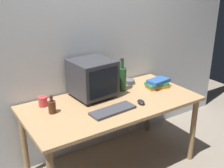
# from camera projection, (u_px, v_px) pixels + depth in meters

# --- Properties ---
(ground_plane) EXTENTS (6.00, 6.00, 0.00)m
(ground_plane) POSITION_uv_depth(u_px,v_px,m) (112.00, 166.00, 2.89)
(ground_plane) COLOR gray
(back_wall) EXTENTS (4.00, 0.08, 2.50)m
(back_wall) POSITION_uv_depth(u_px,v_px,m) (86.00, 39.00, 2.81)
(back_wall) COLOR silver
(back_wall) RESTS_ON ground
(desk) EXTENTS (1.66, 0.83, 0.74)m
(desk) POSITION_uv_depth(u_px,v_px,m) (112.00, 109.00, 2.66)
(desk) COLOR tan
(desk) RESTS_ON ground
(crt_monitor) EXTENTS (0.41, 0.41, 0.37)m
(crt_monitor) POSITION_uv_depth(u_px,v_px,m) (92.00, 78.00, 2.68)
(crt_monitor) COLOR #333338
(crt_monitor) RESTS_ON desk
(keyboard) EXTENTS (0.43, 0.18, 0.02)m
(keyboard) POSITION_uv_depth(u_px,v_px,m) (113.00, 110.00, 2.43)
(keyboard) COLOR #3F3F47
(keyboard) RESTS_ON desk
(computer_mouse) EXTENTS (0.08, 0.11, 0.04)m
(computer_mouse) POSITION_uv_depth(u_px,v_px,m) (141.00, 102.00, 2.58)
(computer_mouse) COLOR black
(computer_mouse) RESTS_ON desk
(bottle_tall) EXTENTS (0.09, 0.09, 0.35)m
(bottle_tall) POSITION_uv_depth(u_px,v_px,m) (122.00, 78.00, 2.85)
(bottle_tall) COLOR #1E4C23
(bottle_tall) RESTS_ON desk
(bottle_short) EXTENTS (0.07, 0.07, 0.17)m
(bottle_short) POSITION_uv_depth(u_px,v_px,m) (52.00, 106.00, 2.39)
(bottle_short) COLOR #472314
(bottle_short) RESTS_ON desk
(book_stack) EXTENTS (0.26, 0.17, 0.09)m
(book_stack) POSITION_uv_depth(u_px,v_px,m) (158.00, 83.00, 2.94)
(book_stack) COLOR orange
(book_stack) RESTS_ON desk
(mug) EXTENTS (0.12, 0.08, 0.09)m
(mug) POSITION_uv_depth(u_px,v_px,m) (43.00, 101.00, 2.52)
(mug) COLOR #CC383D
(mug) RESTS_ON desk
(cd_spindle) EXTENTS (0.12, 0.12, 0.04)m
(cd_spindle) POSITION_uv_depth(u_px,v_px,m) (129.00, 82.00, 3.06)
(cd_spindle) COLOR #595B66
(cd_spindle) RESTS_ON desk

